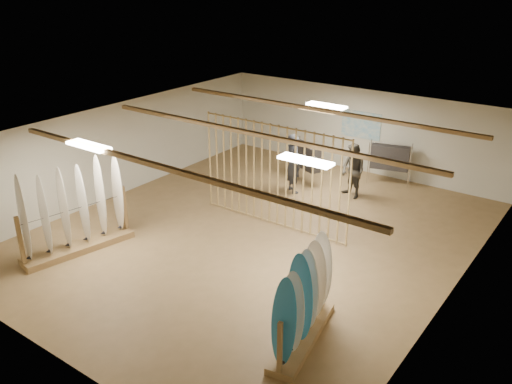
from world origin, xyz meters
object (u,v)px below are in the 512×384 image
Objects in this scene: shopper_a at (294,159)px; shopper_b at (353,168)px; rack_right at (303,311)px; clothing_rack_b at (390,157)px; clothing_rack_a at (306,156)px; rack_left at (76,222)px.

shopper_a is 1.12× the size of shopper_b.
rack_right is 1.76× the size of clothing_rack_b.
rack_right is 8.05m from clothing_rack_a.
shopper_b is (1.67, 0.68, -0.11)m from shopper_a.
rack_left is 1.34× the size of shopper_a.
rack_right is 7.12m from shopper_b.
clothing_rack_a is at bearing -50.88° from shopper_a.
rack_right is at bearing -92.19° from clothing_rack_b.
shopper_b is at bearing -124.15° from shopper_a.
shopper_a is (0.08, -0.87, 0.16)m from clothing_rack_a.
rack_right is 1.14× the size of shopper_a.
rack_left is 7.49m from clothing_rack_a.
shopper_a is at bearing -60.32° from clothing_rack_a.
clothing_rack_b is 0.65× the size of shopper_a.
clothing_rack_a is 0.89m from shopper_a.
rack_left is 1.50× the size of shopper_b.
rack_left is 6.28m from rack_right.
shopper_b is (-0.46, -1.68, 0.05)m from clothing_rack_b.
shopper_a is (2.25, 6.30, 0.29)m from rack_left.
clothing_rack_b is 0.73× the size of shopper_b.
clothing_rack_a is at bearing -162.51° from shopper_b.
clothing_rack_b is (4.37, 8.66, 0.13)m from rack_left.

